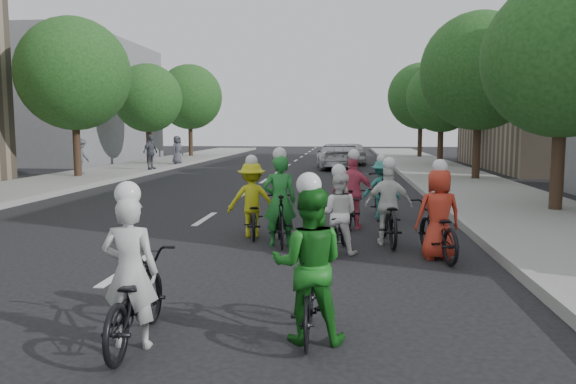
% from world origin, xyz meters
% --- Properties ---
extents(ground, '(120.00, 120.00, 0.00)m').
position_xyz_m(ground, '(0.00, 0.00, 0.00)').
color(ground, black).
rests_on(ground, ground).
extents(sidewalk_left, '(4.00, 80.00, 0.15)m').
position_xyz_m(sidewalk_left, '(-8.00, 10.00, 0.07)').
color(sidewalk_left, gray).
rests_on(sidewalk_left, ground).
extents(curb_left, '(0.18, 80.00, 0.18)m').
position_xyz_m(curb_left, '(-6.05, 10.00, 0.09)').
color(curb_left, '#999993').
rests_on(curb_left, ground).
extents(sidewalk_right, '(4.00, 80.00, 0.15)m').
position_xyz_m(sidewalk_right, '(8.00, 10.00, 0.07)').
color(sidewalk_right, gray).
rests_on(sidewalk_right, ground).
extents(curb_right, '(0.18, 80.00, 0.18)m').
position_xyz_m(curb_right, '(6.05, 10.00, 0.09)').
color(curb_right, '#999993').
rests_on(curb_right, ground).
extents(bldg_sw, '(10.00, 14.00, 8.00)m').
position_xyz_m(bldg_sw, '(-16.00, 28.00, 4.00)').
color(bldg_sw, slate).
rests_on(bldg_sw, ground).
extents(tree_l_3, '(4.80, 4.80, 6.93)m').
position_xyz_m(tree_l_3, '(-8.20, 15.00, 4.52)').
color(tree_l_3, black).
rests_on(tree_l_3, ground).
extents(tree_l_4, '(4.00, 4.00, 5.97)m').
position_xyz_m(tree_l_4, '(-8.20, 24.00, 3.96)').
color(tree_l_4, black).
rests_on(tree_l_4, ground).
extents(tree_l_5, '(4.80, 4.80, 6.93)m').
position_xyz_m(tree_l_5, '(-8.20, 33.00, 4.52)').
color(tree_l_5, black).
rests_on(tree_l_5, ground).
extents(tree_r_0, '(4.00, 4.00, 5.97)m').
position_xyz_m(tree_r_0, '(8.80, 6.60, 3.96)').
color(tree_r_0, black).
rests_on(tree_r_0, ground).
extents(tree_r_1, '(4.80, 4.80, 6.93)m').
position_xyz_m(tree_r_1, '(8.80, 15.60, 4.52)').
color(tree_r_1, black).
rests_on(tree_r_1, ground).
extents(tree_r_2, '(4.00, 4.00, 5.97)m').
position_xyz_m(tree_r_2, '(8.80, 24.60, 3.96)').
color(tree_r_2, black).
rests_on(tree_r_2, ground).
extents(tree_r_3, '(4.80, 4.80, 6.93)m').
position_xyz_m(tree_r_3, '(8.80, 33.60, 4.52)').
color(tree_r_3, black).
rests_on(tree_r_3, ground).
extents(cyclist_0, '(0.72, 1.81, 1.70)m').
position_xyz_m(cyclist_0, '(1.27, -2.90, 0.55)').
color(cyclist_0, black).
rests_on(cyclist_0, ground).
extents(cyclist_1, '(0.80, 1.50, 1.78)m').
position_xyz_m(cyclist_1, '(3.05, -2.59, 0.67)').
color(cyclist_1, black).
rests_on(cyclist_1, ground).
extents(cyclist_2, '(1.08, 1.76, 1.69)m').
position_xyz_m(cyclist_2, '(1.52, 2.97, 0.61)').
color(cyclist_2, black).
rests_on(cyclist_2, ground).
extents(cyclist_3, '(1.01, 1.53, 1.77)m').
position_xyz_m(cyclist_3, '(3.60, 4.09, 0.65)').
color(cyclist_3, black).
rests_on(cyclist_3, ground).
extents(cyclist_4, '(0.97, 1.93, 1.71)m').
position_xyz_m(cyclist_4, '(5.00, 1.35, 0.59)').
color(cyclist_4, black).
rests_on(cyclist_4, ground).
extents(cyclist_5, '(0.74, 1.71, 1.87)m').
position_xyz_m(cyclist_5, '(2.19, 2.14, 0.65)').
color(cyclist_5, black).
rests_on(cyclist_5, ground).
extents(cyclist_6, '(0.88, 1.84, 1.60)m').
position_xyz_m(cyclist_6, '(3.30, 1.59, 0.57)').
color(cyclist_6, black).
rests_on(cyclist_6, ground).
extents(cyclist_7, '(0.98, 1.95, 1.59)m').
position_xyz_m(cyclist_7, '(4.31, 5.71, 0.64)').
color(cyclist_7, black).
rests_on(cyclist_7, ground).
extents(cyclist_8, '(0.92, 1.98, 1.68)m').
position_xyz_m(cyclist_8, '(4.25, 2.49, 0.59)').
color(cyclist_8, black).
rests_on(cyclist_8, ground).
extents(follow_car_lead, '(2.39, 4.95, 1.39)m').
position_xyz_m(follow_car_lead, '(2.86, 22.34, 0.69)').
color(follow_car_lead, silver).
rests_on(follow_car_lead, ground).
extents(follow_car_trail, '(1.84, 4.14, 1.38)m').
position_xyz_m(follow_car_trail, '(3.80, 26.28, 0.69)').
color(follow_car_trail, silver).
rests_on(follow_car_trail, ground).
extents(spectator_0, '(0.73, 1.11, 1.62)m').
position_xyz_m(spectator_0, '(-8.45, 15.85, 0.96)').
color(spectator_0, '#555763').
rests_on(spectator_0, sidewalk_left).
extents(spectator_1, '(0.72, 1.10, 1.74)m').
position_xyz_m(spectator_1, '(-6.30, 18.89, 1.02)').
color(spectator_1, '#555663').
rests_on(spectator_1, sidewalk_left).
extents(spectator_2, '(0.77, 0.93, 1.63)m').
position_xyz_m(spectator_2, '(-6.30, 23.37, 0.96)').
color(spectator_2, '#454651').
rests_on(spectator_2, sidewalk_left).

